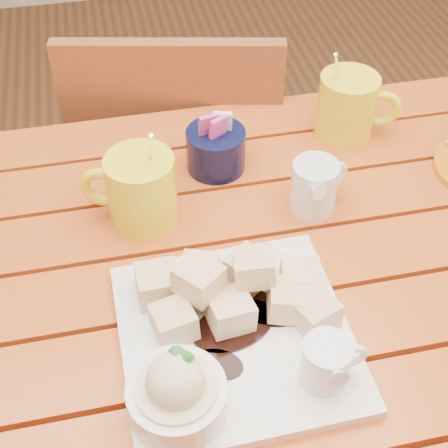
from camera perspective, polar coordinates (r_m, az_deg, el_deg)
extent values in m
cube|color=#AF4716|center=(0.75, 3.31, -18.50)|extent=(1.20, 0.11, 0.03)
cube|color=#AF4716|center=(0.80, 1.23, -11.35)|extent=(1.20, 0.11, 0.03)
cube|color=#AF4716|center=(0.87, -0.47, -5.19)|extent=(1.20, 0.11, 0.03)
cube|color=#AF4716|center=(0.94, -1.88, 0.03)|extent=(1.20, 0.11, 0.03)
cube|color=#AF4716|center=(1.03, -3.08, 4.45)|extent=(1.20, 0.11, 0.03)
cube|color=#AF4716|center=(1.12, -4.10, 8.18)|extent=(1.20, 0.11, 0.03)
cube|color=#AF4716|center=(1.16, -4.10, 6.51)|extent=(1.12, 0.04, 0.08)
cylinder|color=#AF4716|center=(1.52, 17.47, -0.74)|extent=(0.06, 0.06, 0.72)
cube|color=white|center=(0.78, 1.06, -10.27)|extent=(0.28, 0.28, 0.02)
cube|color=gold|center=(0.76, -4.60, -8.91)|extent=(0.06, 0.06, 0.04)
cube|color=gold|center=(0.77, 2.72, -4.01)|extent=(0.06, 0.06, 0.04)
cube|color=gold|center=(0.80, -6.08, -5.42)|extent=(0.05, 0.05, 0.04)
cube|color=gold|center=(0.79, 6.03, -6.93)|extent=(0.06, 0.06, 0.04)
cube|color=gold|center=(0.81, 6.92, -4.92)|extent=(0.06, 0.06, 0.04)
cube|color=gold|center=(0.82, 2.31, -4.10)|extent=(0.07, 0.07, 0.04)
cube|color=gold|center=(0.78, 8.25, -7.97)|extent=(0.06, 0.06, 0.04)
cube|color=gold|center=(0.76, -2.33, -5.11)|extent=(0.07, 0.07, 0.04)
cube|color=gold|center=(0.77, 0.53, -7.95)|extent=(0.06, 0.06, 0.04)
cube|color=gold|center=(0.81, -2.25, -4.66)|extent=(0.06, 0.06, 0.04)
cylinder|color=white|center=(0.71, -4.30, -15.60)|extent=(0.11, 0.11, 0.04)
cylinder|color=beige|center=(0.70, -4.36, -15.11)|extent=(0.09, 0.09, 0.03)
sphere|color=beige|center=(0.68, -4.46, -14.23)|extent=(0.06, 0.06, 0.06)
cone|color=#2B8436|center=(0.66, -3.38, -12.23)|extent=(0.04, 0.04, 0.03)
cone|color=#2B8436|center=(0.67, -4.48, -11.77)|extent=(0.03, 0.03, 0.03)
cylinder|color=white|center=(0.73, 9.25, -12.35)|extent=(0.06, 0.06, 0.06)
cylinder|color=black|center=(0.71, 9.49, -11.21)|extent=(0.04, 0.04, 0.01)
cone|color=white|center=(0.70, 10.21, -13.25)|extent=(0.02, 0.02, 0.03)
torus|color=white|center=(0.73, 11.67, -11.73)|extent=(0.04, 0.01, 0.04)
cylinder|color=yellow|center=(0.90, -7.51, 3.10)|extent=(0.10, 0.10, 0.11)
cylinder|color=black|center=(0.87, -7.79, 5.37)|extent=(0.08, 0.08, 0.01)
torus|color=yellow|center=(0.91, -11.03, 3.31)|extent=(0.07, 0.04, 0.07)
cylinder|color=silver|center=(0.89, -6.76, 5.58)|extent=(0.01, 0.07, 0.14)
cylinder|color=yellow|center=(1.08, 11.12, 10.53)|extent=(0.10, 0.10, 0.11)
cylinder|color=black|center=(1.05, 11.47, 12.58)|extent=(0.08, 0.08, 0.01)
torus|color=yellow|center=(1.09, 14.14, 10.19)|extent=(0.07, 0.04, 0.07)
cylinder|color=silver|center=(1.06, 10.37, 12.48)|extent=(0.05, 0.05, 0.14)
cylinder|color=white|center=(0.93, 8.21, 3.38)|extent=(0.07, 0.07, 0.08)
cylinder|color=white|center=(0.91, 8.45, 5.10)|extent=(0.05, 0.05, 0.01)
cone|color=white|center=(0.89, 9.08, 3.29)|extent=(0.03, 0.03, 0.03)
torus|color=white|center=(0.94, 10.57, 3.79)|extent=(0.05, 0.03, 0.05)
cylinder|color=black|center=(1.00, -0.75, 6.80)|extent=(0.09, 0.09, 0.07)
cube|color=#E23D92|center=(0.97, -1.47, 8.86)|extent=(0.03, 0.02, 0.04)
cube|color=white|center=(0.97, -0.13, 9.17)|extent=(0.03, 0.02, 0.04)
cube|color=#E23D92|center=(0.96, -0.54, 8.62)|extent=(0.03, 0.03, 0.04)
cube|color=brown|center=(1.52, -3.67, 4.91)|extent=(0.49, 0.49, 0.03)
cylinder|color=brown|center=(1.80, 2.52, 3.17)|extent=(0.04, 0.04, 0.41)
cylinder|color=brown|center=(1.81, -8.65, 3.14)|extent=(0.04, 0.04, 0.41)
cylinder|color=brown|center=(1.55, 2.91, -5.53)|extent=(0.04, 0.04, 0.41)
cylinder|color=brown|center=(1.57, -10.03, -5.44)|extent=(0.04, 0.04, 0.41)
cube|color=brown|center=(1.23, -4.56, 7.50)|extent=(0.41, 0.12, 0.43)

